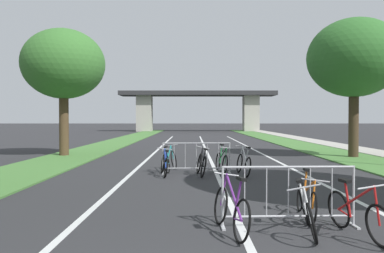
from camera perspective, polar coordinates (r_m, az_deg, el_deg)
grass_verge_left at (r=30.03m, az=-10.98°, el=-2.37°), size 2.85×65.25×0.05m
grass_verge_right at (r=30.40m, az=14.55°, el=-2.34°), size 2.85×65.25×0.05m
sidewalk_path_right at (r=31.07m, az=18.80°, el=-2.26°), size 1.90×65.25×0.08m
lane_stripe_center at (r=21.68m, az=2.45°, el=-3.75°), size 0.14×37.75×0.01m
lane_stripe_right_lane at (r=21.98m, az=10.01°, el=-3.70°), size 0.14×37.75×0.01m
lane_stripe_left_lane at (r=21.76m, az=-5.18°, el=-3.74°), size 0.14×37.75×0.01m
overpass_bridge at (r=56.69m, az=1.09°, el=3.48°), size 22.74×4.32×5.87m
tree_left_maple_mid at (r=20.25m, az=-18.28°, el=8.71°), size 4.05×4.05×6.30m
tree_right_oak_near at (r=20.05m, az=23.16°, el=9.29°), size 4.38×4.38×6.62m
crowd_barrier_nearest at (r=6.90m, az=14.35°, el=-10.05°), size 2.34×0.51×1.05m
crowd_barrier_second at (r=13.07m, az=0.89°, el=-4.72°), size 2.35×0.54×1.05m
bicycle_silver_0 at (r=12.82m, az=7.91°, el=-5.52°), size 0.48×1.75×0.96m
bicycle_red_1 at (r=6.69m, az=23.52°, el=-11.85°), size 0.53×1.66×0.92m
bicycle_teal_2 at (r=13.64m, az=-3.03°, el=-5.04°), size 0.53×1.78×0.94m
bicycle_blue_3 at (r=12.64m, az=-3.88°, el=-5.69°), size 0.51×1.60×0.89m
bicycle_black_4 at (r=12.60m, az=1.66°, el=-5.59°), size 0.47×1.72×0.94m
bicycle_purple_5 at (r=6.41m, az=6.02°, el=-12.18°), size 0.52×1.72×0.95m
bicycle_orange_6 at (r=7.59m, az=16.83°, el=-10.31°), size 0.50×1.69×0.90m
bicycle_white_7 at (r=6.61m, az=16.92°, el=-12.04°), size 0.68×1.68×0.89m
bicycle_green_8 at (r=13.55m, az=4.64°, el=-5.18°), size 0.57×1.66×0.97m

